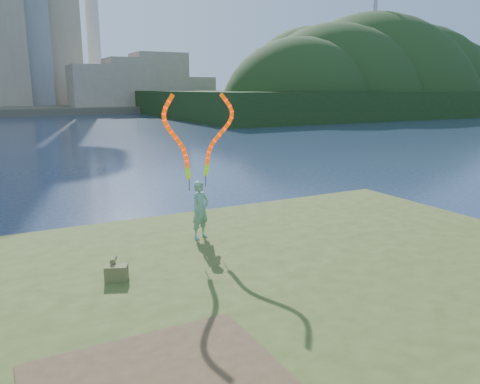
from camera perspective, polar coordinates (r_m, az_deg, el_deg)
ground at (r=9.96m, az=-2.83°, el=-14.06°), size 320.00×320.00×0.00m
grassy_knoll at (r=8.03m, az=4.47°, el=-18.37°), size 20.00×18.00×0.80m
far_shore at (r=103.23m, az=-26.11°, el=9.15°), size 320.00×40.00×1.20m
wooded_hill at (r=93.04m, az=15.28°, el=9.46°), size 78.00×50.00×63.00m
woman_with_ribbons at (r=11.44m, az=-5.03°, el=1.38°), size 1.82×0.81×3.85m
canvas_bag at (r=9.54m, az=-14.85°, el=-9.38°), size 0.50×0.57×0.41m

